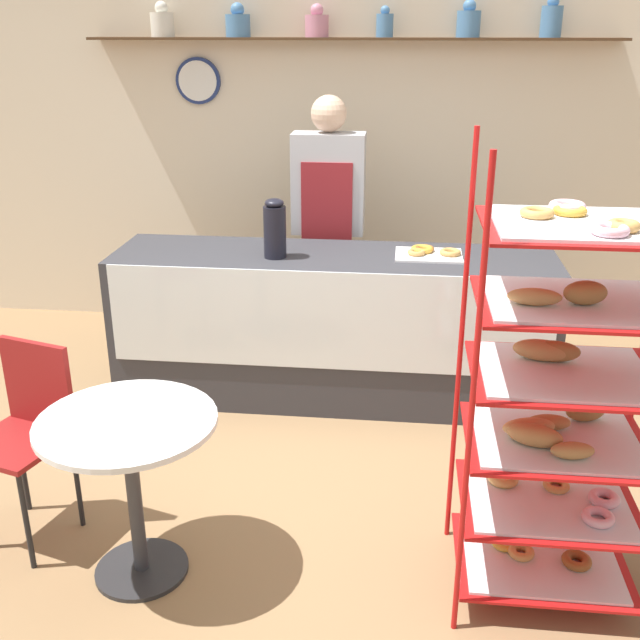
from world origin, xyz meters
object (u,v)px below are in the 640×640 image
at_px(coffee_carafe, 275,229).
at_px(donut_tray_counter, 429,252).
at_px(pastry_rack, 559,404).
at_px(cafe_chair, 28,420).
at_px(cafe_table, 130,459).
at_px(person_worker, 328,221).

distance_m(coffee_carafe, donut_tray_counter, 0.92).
distance_m(pastry_rack, cafe_chair, 2.26).
distance_m(cafe_table, cafe_chair, 0.62).
distance_m(pastry_rack, person_worker, 2.49).
height_order(cafe_table, coffee_carafe, coffee_carafe).
bearing_deg(cafe_table, coffee_carafe, 79.23).
bearing_deg(cafe_chair, donut_tray_counter, 57.73).
bearing_deg(coffee_carafe, person_worker, 69.48).
bearing_deg(donut_tray_counter, coffee_carafe, -171.32).
relative_size(cafe_chair, coffee_carafe, 2.59).
distance_m(cafe_chair, coffee_carafe, 1.76).
bearing_deg(person_worker, cafe_chair, -118.39).
bearing_deg(donut_tray_counter, person_worker, 141.34).
bearing_deg(person_worker, coffee_carafe, -110.52).
relative_size(person_worker, cafe_table, 2.42).
height_order(cafe_table, donut_tray_counter, donut_tray_counter).
xyz_separation_m(pastry_rack, cafe_table, (-1.68, -0.11, -0.29)).
height_order(pastry_rack, cafe_table, pastry_rack).
bearing_deg(cafe_table, pastry_rack, 3.91).
bearing_deg(cafe_chair, coffee_carafe, 74.76).
relative_size(pastry_rack, cafe_chair, 2.04).
xyz_separation_m(pastry_rack, coffee_carafe, (-1.36, 1.57, 0.24)).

